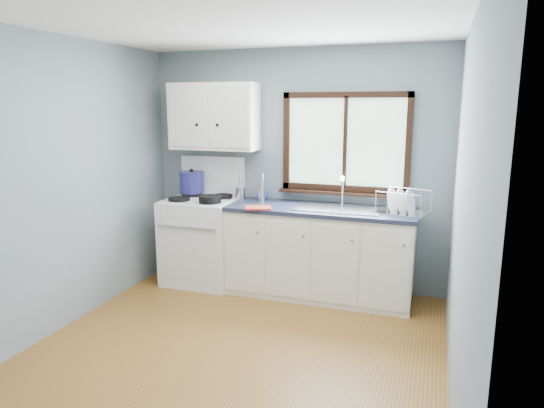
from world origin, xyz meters
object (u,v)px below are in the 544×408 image
(utensil_crock, at_px, (240,193))
(thermos, at_px, (261,188))
(sink, at_px, (338,215))
(skillet, at_px, (210,198))
(base_cabinets, at_px, (319,257))
(stockpot, at_px, (192,182))
(gas_range, at_px, (203,238))
(dish_rack, at_px, (402,207))

(utensil_crock, relative_size, thermos, 1.18)
(sink, bearing_deg, utensil_crock, 174.43)
(sink, xyz_separation_m, skillet, (-1.30, -0.19, 0.12))
(base_cabinets, distance_m, stockpot, 1.65)
(skillet, height_order, thermos, thermos)
(gas_range, bearing_deg, thermos, 10.67)
(skillet, distance_m, utensil_crock, 0.36)
(utensil_crock, height_order, dish_rack, utensil_crock)
(sink, xyz_separation_m, dish_rack, (0.61, 0.00, 0.12))
(dish_rack, bearing_deg, gas_range, -164.01)
(stockpot, xyz_separation_m, utensil_crock, (0.60, -0.03, -0.09))
(stockpot, bearing_deg, thermos, -2.50)
(sink, distance_m, thermos, 0.87)
(base_cabinets, relative_size, stockpot, 6.12)
(utensil_crock, bearing_deg, stockpot, 176.72)
(stockpot, bearing_deg, base_cabinets, -5.30)
(sink, relative_size, skillet, 2.37)
(sink, relative_size, thermos, 2.85)
(base_cabinets, distance_m, sink, 0.48)
(sink, distance_m, stockpot, 1.70)
(base_cabinets, bearing_deg, skillet, -170.46)
(utensil_crock, relative_size, dish_rack, 0.67)
(sink, height_order, thermos, sink)
(sink, relative_size, stockpot, 2.78)
(thermos, xyz_separation_m, dish_rack, (1.45, -0.10, -0.09))
(base_cabinets, xyz_separation_m, skillet, (-1.12, -0.19, 0.57))
(skillet, xyz_separation_m, dish_rack, (1.91, 0.19, -0.00))
(base_cabinets, xyz_separation_m, thermos, (-0.66, 0.10, 0.66))
(thermos, bearing_deg, dish_rack, -3.98)
(sink, xyz_separation_m, thermos, (-0.84, 0.10, 0.21))
(gas_range, relative_size, utensil_crock, 3.92)
(gas_range, height_order, skillet, gas_range)
(stockpot, height_order, thermos, stockpot)
(thermos, relative_size, dish_rack, 0.57)
(gas_range, distance_m, skillet, 0.55)
(sink, bearing_deg, dish_rack, 0.20)
(dish_rack, bearing_deg, sink, -164.37)
(base_cabinets, bearing_deg, utensil_crock, 173.36)
(skillet, bearing_deg, stockpot, 131.33)
(sink, xyz_separation_m, utensil_crock, (-1.08, 0.11, 0.13))
(base_cabinets, height_order, stockpot, stockpot)
(base_cabinets, xyz_separation_m, sink, (0.18, -0.00, 0.45))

